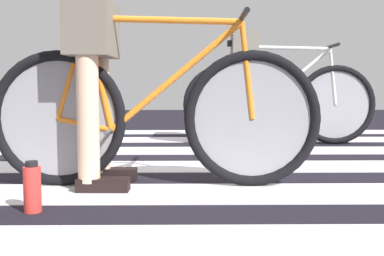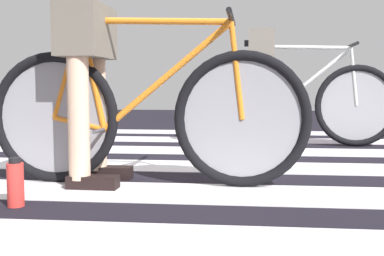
# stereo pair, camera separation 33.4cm
# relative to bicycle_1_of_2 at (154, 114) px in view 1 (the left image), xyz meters

# --- Properties ---
(ground) EXTENTS (18.00, 14.00, 0.02)m
(ground) POSITION_rel_bicycle_1_of_2_xyz_m (0.13, 0.82, -0.40)
(ground) COLOR black
(crosswalk_markings) EXTENTS (5.45, 4.26, 0.00)m
(crosswalk_markings) POSITION_rel_bicycle_1_of_2_xyz_m (0.16, 0.97, -0.38)
(crosswalk_markings) COLOR silver
(crosswalk_markings) RESTS_ON ground
(bicycle_1_of_2) EXTENTS (1.74, 0.52, 0.93)m
(bicycle_1_of_2) POSITION_rel_bicycle_1_of_2_xyz_m (0.00, 0.00, 0.00)
(bicycle_1_of_2) COLOR black
(bicycle_1_of_2) RESTS_ON ground
(cyclist_1_of_2) EXTENTS (0.32, 0.42, 0.96)m
(cyclist_1_of_2) POSITION_rel_bicycle_1_of_2_xyz_m (-0.31, 0.01, 0.24)
(cyclist_1_of_2) COLOR beige
(cyclist_1_of_2) RESTS_ON ground
(bicycle_2_of_2) EXTENTS (1.74, 0.52, 0.93)m
(bicycle_2_of_2) POSITION_rel_bicycle_1_of_2_xyz_m (1.00, 1.79, 0.00)
(bicycle_2_of_2) COLOR black
(bicycle_2_of_2) RESTS_ON ground
(cyclist_2_of_2) EXTENTS (0.32, 0.42, 1.02)m
(cyclist_2_of_2) POSITION_rel_bicycle_1_of_2_xyz_m (0.69, 1.80, 0.28)
(cyclist_2_of_2) COLOR tan
(cyclist_2_of_2) RESTS_ON ground
(water_bottle) EXTENTS (0.07, 0.07, 0.22)m
(water_bottle) POSITION_rel_bicycle_1_of_2_xyz_m (-0.48, -0.51, -0.28)
(water_bottle) COLOR red
(water_bottle) RESTS_ON ground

